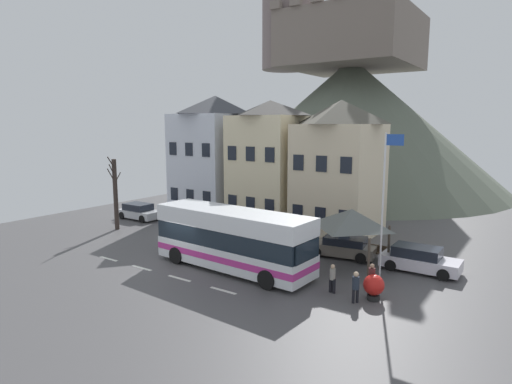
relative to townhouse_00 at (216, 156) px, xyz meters
name	(u,v)px	position (x,y,z in m)	size (l,w,h in m)	color
ground_plane	(182,265)	(7.69, -12.48, -5.38)	(40.00, 60.00, 0.07)	#4D4B4D
townhouse_00	(216,156)	(0.00, 0.00, 0.00)	(5.61, 7.03, 10.70)	silver
townhouse_01	(270,164)	(6.30, -0.73, -0.32)	(5.23, 5.58, 10.06)	beige
townhouse_02	(340,168)	(12.21, -0.42, -0.39)	(5.34, 6.19, 9.92)	beige
hilltop_castle	(349,119)	(3.63, 21.92, 3.53)	(37.82, 37.82, 24.83)	#586152
transit_bus	(233,240)	(10.65, -11.42, -3.63)	(9.89, 3.16, 3.41)	white
bus_shelter	(352,219)	(16.08, -7.48, -2.44)	(3.60, 3.60, 3.46)	#473D33
parked_car_00	(214,226)	(4.78, -6.02, -4.70)	(4.45, 2.35, 1.33)	white
parked_car_01	(419,259)	(19.44, -5.74, -4.66)	(4.19, 1.90, 1.40)	white
parked_car_02	(343,247)	(14.84, -5.65, -4.71)	(4.34, 2.32, 1.28)	slate
parked_car_03	(139,212)	(-4.13, -5.56, -4.68)	(3.90, 1.98, 1.36)	silver
pedestrian_00	(332,278)	(16.75, -11.38, -4.61)	(0.36, 0.28, 1.44)	black
pedestrian_01	(372,278)	(18.49, -10.77, -4.41)	(0.32, 0.32, 1.63)	#38332D
pedestrian_02	(356,285)	(18.14, -11.90, -4.47)	(0.33, 0.33, 1.50)	black
public_bench	(378,252)	(16.87, -4.99, -4.88)	(1.44, 0.48, 0.87)	#473828
flagpole	(385,197)	(18.16, -8.37, -0.90)	(0.95, 0.10, 7.74)	silver
harbour_buoy	(374,286)	(18.72, -11.11, -4.66)	(0.98, 0.98, 1.23)	black
bare_tree_00	(115,193)	(-2.65, -9.05, -2.48)	(1.45, 1.97, 5.81)	#382D28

